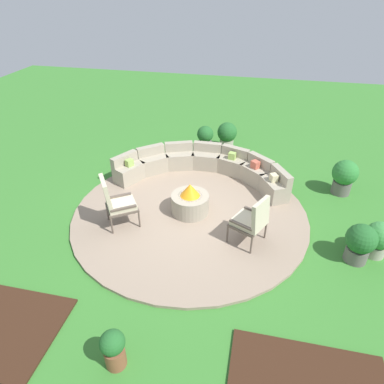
{
  "coord_description": "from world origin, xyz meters",
  "views": [
    {
      "loc": [
        1.32,
        -5.85,
        4.49
      ],
      "look_at": [
        0.0,
        0.2,
        0.45
      ],
      "focal_mm": 31.5,
      "sensor_mm": 36.0,
      "label": 1
    }
  ],
  "objects_px": {
    "fire_pit": "(190,201)",
    "potted_plant_1": "(205,138)",
    "potted_plant_0": "(360,242)",
    "lounge_chair_front_right": "(252,220)",
    "lounge_chair_front_left": "(116,202)",
    "potted_plant_2": "(379,238)",
    "potted_plant_4": "(227,135)",
    "curved_stone_bench": "(204,167)",
    "potted_plant_3": "(114,348)",
    "potted_plant_5": "(344,176)"
  },
  "relations": [
    {
      "from": "fire_pit",
      "to": "potted_plant_1",
      "type": "height_order",
      "value": "potted_plant_1"
    },
    {
      "from": "fire_pit",
      "to": "potted_plant_0",
      "type": "xyz_separation_m",
      "value": [
        3.31,
        -0.74,
        0.1
      ]
    },
    {
      "from": "lounge_chair_front_right",
      "to": "potted_plant_1",
      "type": "distance_m",
      "value": 4.17
    },
    {
      "from": "lounge_chair_front_left",
      "to": "potted_plant_2",
      "type": "xyz_separation_m",
      "value": [
        5.04,
        0.24,
        -0.24
      ]
    },
    {
      "from": "lounge_chair_front_left",
      "to": "potted_plant_4",
      "type": "relative_size",
      "value": 1.42
    },
    {
      "from": "fire_pit",
      "to": "lounge_chair_front_left",
      "type": "height_order",
      "value": "lounge_chair_front_left"
    },
    {
      "from": "curved_stone_bench",
      "to": "potted_plant_3",
      "type": "height_order",
      "value": "curved_stone_bench"
    },
    {
      "from": "lounge_chair_front_right",
      "to": "potted_plant_3",
      "type": "xyz_separation_m",
      "value": [
        -1.6,
        -2.84,
        -0.24
      ]
    },
    {
      "from": "potted_plant_4",
      "to": "potted_plant_0",
      "type": "bearing_deg",
      "value": -55.04
    },
    {
      "from": "lounge_chair_front_left",
      "to": "potted_plant_1",
      "type": "xyz_separation_m",
      "value": [
        1.12,
        3.87,
        -0.21
      ]
    },
    {
      "from": "potted_plant_0",
      "to": "lounge_chair_front_left",
      "type": "bearing_deg",
      "value": -179.97
    },
    {
      "from": "potted_plant_3",
      "to": "potted_plant_1",
      "type": "bearing_deg",
      "value": 90.03
    },
    {
      "from": "curved_stone_bench",
      "to": "potted_plant_3",
      "type": "distance_m",
      "value": 5.14
    },
    {
      "from": "curved_stone_bench",
      "to": "lounge_chair_front_left",
      "type": "bearing_deg",
      "value": -120.25
    },
    {
      "from": "curved_stone_bench",
      "to": "potted_plant_0",
      "type": "bearing_deg",
      "value": -35.2
    },
    {
      "from": "potted_plant_1",
      "to": "potted_plant_5",
      "type": "bearing_deg",
      "value": -22.73
    },
    {
      "from": "fire_pit",
      "to": "potted_plant_5",
      "type": "height_order",
      "value": "potted_plant_5"
    },
    {
      "from": "potted_plant_0",
      "to": "potted_plant_4",
      "type": "distance_m",
      "value": 5.15
    },
    {
      "from": "lounge_chair_front_left",
      "to": "potted_plant_3",
      "type": "xyz_separation_m",
      "value": [
        1.12,
        -2.81,
        -0.27
      ]
    },
    {
      "from": "lounge_chair_front_left",
      "to": "potted_plant_0",
      "type": "bearing_deg",
      "value": 55.98
    },
    {
      "from": "lounge_chair_front_right",
      "to": "potted_plant_0",
      "type": "height_order",
      "value": "lounge_chair_front_right"
    },
    {
      "from": "lounge_chair_front_right",
      "to": "potted_plant_2",
      "type": "height_order",
      "value": "lounge_chair_front_right"
    },
    {
      "from": "potted_plant_1",
      "to": "potted_plant_4",
      "type": "distance_m",
      "value": 0.69
    },
    {
      "from": "potted_plant_2",
      "to": "potted_plant_3",
      "type": "distance_m",
      "value": 4.97
    },
    {
      "from": "fire_pit",
      "to": "potted_plant_3",
      "type": "xyz_separation_m",
      "value": [
        -0.24,
        -3.55,
        0.03
      ]
    },
    {
      "from": "fire_pit",
      "to": "lounge_chair_front_left",
      "type": "relative_size",
      "value": 0.71
    },
    {
      "from": "curved_stone_bench",
      "to": "potted_plant_0",
      "type": "relative_size",
      "value": 5.5
    },
    {
      "from": "potted_plant_3",
      "to": "potted_plant_5",
      "type": "relative_size",
      "value": 0.76
    },
    {
      "from": "potted_plant_2",
      "to": "potted_plant_5",
      "type": "xyz_separation_m",
      "value": [
        -0.3,
        2.12,
        0.08
      ]
    },
    {
      "from": "lounge_chair_front_left",
      "to": "potted_plant_2",
      "type": "bearing_deg",
      "value": 58.69
    },
    {
      "from": "lounge_chair_front_left",
      "to": "potted_plant_4",
      "type": "bearing_deg",
      "value": 123.86
    },
    {
      "from": "curved_stone_bench",
      "to": "potted_plant_4",
      "type": "bearing_deg",
      "value": 79.42
    },
    {
      "from": "potted_plant_4",
      "to": "potted_plant_5",
      "type": "distance_m",
      "value": 3.55
    },
    {
      "from": "potted_plant_3",
      "to": "potted_plant_4",
      "type": "relative_size",
      "value": 0.8
    },
    {
      "from": "lounge_chair_front_left",
      "to": "potted_plant_0",
      "type": "height_order",
      "value": "lounge_chair_front_left"
    },
    {
      "from": "lounge_chair_front_left",
      "to": "potted_plant_0",
      "type": "relative_size",
      "value": 1.47
    },
    {
      "from": "lounge_chair_front_right",
      "to": "potted_plant_4",
      "type": "distance_m",
      "value": 4.31
    },
    {
      "from": "curved_stone_bench",
      "to": "potted_plant_5",
      "type": "distance_m",
      "value": 3.38
    },
    {
      "from": "fire_pit",
      "to": "curved_stone_bench",
      "type": "height_order",
      "value": "fire_pit"
    },
    {
      "from": "fire_pit",
      "to": "potted_plant_4",
      "type": "xyz_separation_m",
      "value": [
        0.35,
        3.48,
        0.11
      ]
    },
    {
      "from": "lounge_chair_front_right",
      "to": "potted_plant_2",
      "type": "bearing_deg",
      "value": -58.83
    },
    {
      "from": "potted_plant_0",
      "to": "potted_plant_2",
      "type": "height_order",
      "value": "potted_plant_0"
    },
    {
      "from": "fire_pit",
      "to": "potted_plant_2",
      "type": "height_order",
      "value": "fire_pit"
    },
    {
      "from": "lounge_chair_front_right",
      "to": "potted_plant_5",
      "type": "height_order",
      "value": "lounge_chair_front_right"
    },
    {
      "from": "fire_pit",
      "to": "potted_plant_5",
      "type": "relative_size",
      "value": 0.95
    },
    {
      "from": "potted_plant_2",
      "to": "potted_plant_5",
      "type": "relative_size",
      "value": 0.83
    },
    {
      "from": "fire_pit",
      "to": "potted_plant_5",
      "type": "xyz_separation_m",
      "value": [
        3.38,
        1.61,
        0.14
      ]
    },
    {
      "from": "fire_pit",
      "to": "lounge_chair_front_right",
      "type": "height_order",
      "value": "lounge_chair_front_right"
    },
    {
      "from": "potted_plant_5",
      "to": "lounge_chair_front_left",
      "type": "bearing_deg",
      "value": -153.54
    },
    {
      "from": "curved_stone_bench",
      "to": "lounge_chair_front_right",
      "type": "relative_size",
      "value": 4.19
    }
  ]
}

